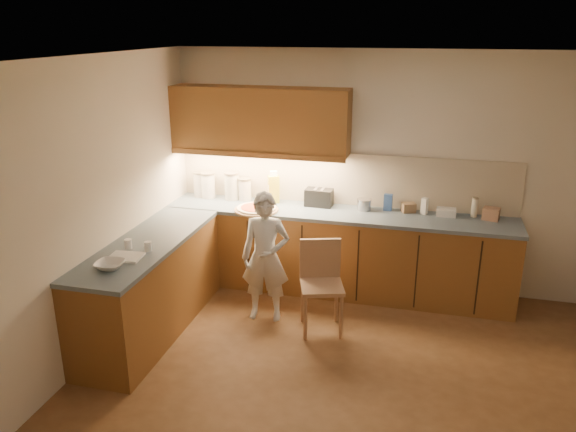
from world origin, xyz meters
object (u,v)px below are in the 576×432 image
object	(u,v)px
wooden_chair	(321,279)
toaster	(319,197)
pizza_on_board	(256,209)
oil_jug	(274,188)
child	(266,257)

from	to	relation	value
wooden_chair	toaster	bearing A→B (deg)	85.56
pizza_on_board	oil_jug	xyz separation A→B (m)	(0.10, 0.34, 0.15)
pizza_on_board	wooden_chair	xyz separation A→B (m)	(0.85, -0.66, -0.43)
child	oil_jug	world-z (taller)	child
wooden_chair	oil_jug	xyz separation A→B (m)	(-0.75, 1.00, 0.58)
wooden_chair	toaster	distance (m)	1.14
pizza_on_board	toaster	world-z (taller)	toaster
oil_jug	toaster	xyz separation A→B (m)	(0.52, 0.00, -0.07)
child	wooden_chair	bearing A→B (deg)	-11.01
wooden_chair	child	bearing A→B (deg)	157.51
toaster	child	bearing A→B (deg)	-106.91
child	toaster	bearing A→B (deg)	64.43
child	toaster	size ratio (longest dim) A/B	4.29
toaster	wooden_chair	bearing A→B (deg)	-74.29
child	oil_jug	xyz separation A→B (m)	(-0.18, 0.95, 0.43)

